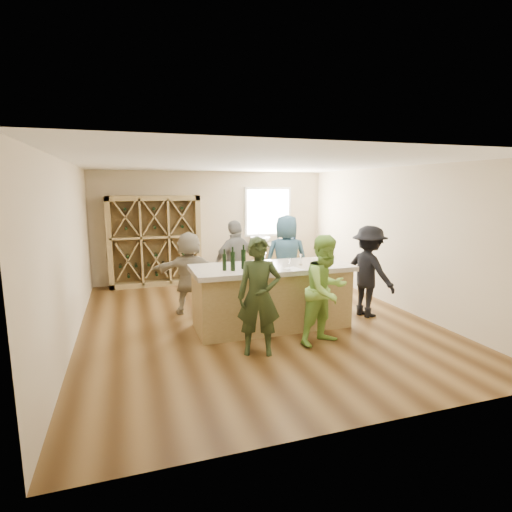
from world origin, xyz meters
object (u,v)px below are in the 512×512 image
object	(u,v)px
wine_bottle_e	(262,259)
person_far_mid	(236,265)
wine_bottle_b	(233,261)
person_near_left	(259,297)
person_server	(369,271)
person_far_left	(190,273)
tasting_counter_base	(271,298)
person_far_right	(286,259)
wine_rack	(155,241)
sink	(260,241)
wine_bottle_c	(244,259)
wine_bottle_a	(224,262)
person_near_right	(326,290)

from	to	relation	value
wine_bottle_e	person_far_mid	xyz separation A→B (m)	(-0.07, 1.36, -0.36)
wine_bottle_b	person_near_left	size ratio (longest dim) A/B	0.18
person_server	person_far_left	size ratio (longest dim) A/B	1.08
tasting_counter_base	person_far_right	size ratio (longest dim) A/B	1.41
person_near_left	person_far_mid	bearing A→B (deg)	101.94
person_far_right	wine_rack	bearing A→B (deg)	-31.36
tasting_counter_base	person_far_mid	bearing A→B (deg)	104.94
sink	person_far_mid	distance (m)	2.78
sink	wine_rack	bearing A→B (deg)	178.51
sink	wine_bottle_c	size ratio (longest dim) A/B	1.68
wine_bottle_a	person_server	distance (m)	2.81
person_server	wine_rack	bearing A→B (deg)	27.99
tasting_counter_base	wine_bottle_a	world-z (taller)	wine_bottle_a
wine_bottle_c	person_near_right	distance (m)	1.42
person_far_mid	person_far_left	xyz separation A→B (m)	(-0.91, 0.02, -0.10)
sink	person_server	bearing A→B (deg)	-75.92
wine_rack	wine_bottle_b	xyz separation A→B (m)	(0.94, -3.89, 0.13)
wine_bottle_c	person_far_right	world-z (taller)	person_far_right
person_near_right	sink	bearing A→B (deg)	65.21
sink	person_server	distance (m)	3.73
person_near_left	person_far_right	xyz separation A→B (m)	(1.37, 2.31, 0.07)
wine_rack	wine_bottle_e	distance (m)	4.13
person_server	person_far_mid	xyz separation A→B (m)	(-2.24, 1.18, 0.03)
tasting_counter_base	person_near_right	size ratio (longest dim) A/B	1.53
person_server	sink	bearing A→B (deg)	-2.32
tasting_counter_base	person_near_left	xyz separation A→B (m)	(-0.57, -1.04, 0.36)
wine_bottle_c	wine_bottle_e	size ratio (longest dim) A/B	0.97
person_server	person_far_right	size ratio (longest dim) A/B	0.92
sink	person_near_right	bearing A→B (deg)	-96.13
wine_bottle_e	person_near_left	size ratio (longest dim) A/B	0.19
person_near_left	person_server	xyz separation A→B (m)	(2.50, 1.03, -0.01)
wine_bottle_a	person_far_mid	xyz separation A→B (m)	(0.55, 1.32, -0.33)
wine_bottle_b	person_server	size ratio (longest dim) A/B	0.18
person_server	person_far_right	world-z (taller)	person_far_right
wine_rack	wine_bottle_a	xyz separation A→B (m)	(0.82, -3.83, 0.11)
wine_bottle_c	person_far_left	size ratio (longest dim) A/B	0.20
person_near_right	tasting_counter_base	bearing A→B (deg)	99.39
sink	wine_bottle_b	size ratio (longest dim) A/B	1.76
wine_bottle_a	person_server	xyz separation A→B (m)	(2.79, 0.14, -0.36)
wine_rack	person_near_right	xyz separation A→B (m)	(2.21, -4.66, -0.25)
tasting_counter_base	person_far_left	size ratio (longest dim) A/B	1.64
wine_bottle_e	person_server	xyz separation A→B (m)	(2.16, 0.18, -0.39)
sink	person_near_left	bearing A→B (deg)	-108.90
wine_rack	person_near_right	size ratio (longest dim) A/B	1.30
person_far_mid	person_far_right	distance (m)	1.11
sink	person_server	world-z (taller)	person_server
tasting_counter_base	person_server	xyz separation A→B (m)	(1.92, -0.01, 0.35)
wine_bottle_e	person_far_right	bearing A→B (deg)	54.72
wine_rack	sink	xyz separation A→B (m)	(2.70, -0.07, -0.09)
sink	person_server	size ratio (longest dim) A/B	0.32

